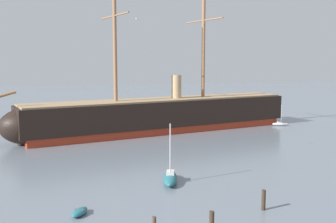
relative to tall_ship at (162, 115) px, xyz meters
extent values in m
cube|color=maroon|center=(0.00, 0.00, -2.63)|extent=(51.12, 21.13, 1.33)
cube|color=black|center=(0.00, 0.00, 0.40)|extent=(53.25, 22.01, 4.74)
ellipsoid|color=black|center=(-23.50, -6.60, -0.26)|extent=(11.13, 9.48, 6.07)
ellipsoid|color=black|center=(23.51, 6.60, -0.26)|extent=(11.13, 9.48, 6.07)
cube|color=#9E7F5B|center=(0.00, 0.00, 2.91)|extent=(52.06, 21.11, 0.28)
cylinder|color=#936642|center=(-8.94, -2.51, 15.09)|extent=(0.66, 0.66, 24.64)
cylinder|color=#936642|center=(-8.94, -2.51, 18.05)|extent=(3.70, 12.34, 0.27)
cylinder|color=#936642|center=(8.94, 2.51, 15.09)|extent=(0.66, 0.66, 24.64)
cylinder|color=#936642|center=(8.94, 2.51, 18.05)|extent=(3.70, 12.34, 0.27)
cylinder|color=tan|center=(3.07, 0.86, 5.14)|extent=(1.90, 1.90, 4.74)
ellipsoid|color=#236670|center=(-15.91, -40.26, -3.01)|extent=(2.00, 2.59, 0.56)
cube|color=#4C4C51|center=(-15.91, -40.26, -2.80)|extent=(0.89, 0.59, 0.09)
ellipsoid|color=#236670|center=(-5.85, -32.62, -2.80)|extent=(2.84, 5.44, 0.99)
cube|color=beige|center=(-5.78, -32.37, -2.24)|extent=(1.16, 1.48, 0.52)
cylinder|color=silver|center=(-5.91, -32.87, 0.49)|extent=(0.13, 0.13, 5.99)
ellipsoid|color=silver|center=(25.72, 1.79, -2.97)|extent=(3.52, 1.72, 0.64)
cube|color=#B2ADA3|center=(25.56, 1.82, -2.61)|extent=(0.94, 0.73, 0.34)
cylinder|color=silver|center=(25.89, 1.75, -0.84)|extent=(0.08, 0.08, 3.89)
ellipsoid|color=gold|center=(-3.40, 10.92, -2.92)|extent=(3.38, 1.77, 0.75)
cube|color=beige|center=(-3.17, 10.89, -2.32)|extent=(1.09, 1.00, 0.75)
cylinder|color=#382B1E|center=(-5.69, -46.62, -2.37)|extent=(0.40, 0.40, 1.85)
cylinder|color=#382B1E|center=(0.64, -42.68, -2.34)|extent=(0.38, 0.38, 1.90)
ellipsoid|color=silver|center=(-8.51, -25.16, 15.43)|extent=(0.30, 0.30, 0.11)
sphere|color=silver|center=(-8.36, -25.30, 15.44)|extent=(0.09, 0.09, 0.09)
cube|color=#ADA89E|center=(-8.29, -24.94, 15.45)|extent=(0.44, 0.44, 0.11)
cube|color=#ADA89E|center=(-8.73, -25.38, 15.45)|extent=(0.44, 0.44, 0.11)
camera|label=1|loc=(-15.96, -76.54, 10.51)|focal=44.25mm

